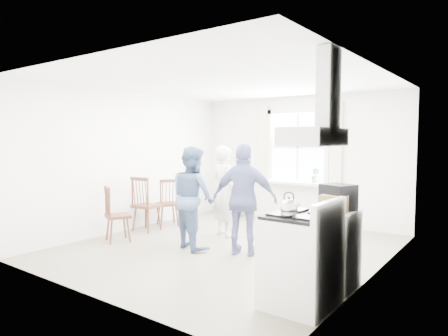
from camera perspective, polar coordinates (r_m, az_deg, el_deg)
room_shell at (r=6.26m, az=0.53°, el=0.31°), size 4.62×5.12×2.64m
window_assembly at (r=8.36m, az=10.41°, el=2.32°), size 1.88×0.24×1.70m
range_hood at (r=4.04m, az=13.33°, el=6.63°), size 0.45×0.76×0.94m
shelf_unit at (r=9.05m, az=1.98°, el=-4.24°), size 0.40×0.30×0.80m
gas_stove at (r=4.28m, az=10.98°, el=-12.66°), size 0.68×0.76×1.12m
kettle at (r=4.02m, az=9.23°, el=-5.66°), size 0.18×0.18×0.25m
low_cabinet at (r=4.89m, az=15.31°, el=-11.03°), size 0.50×0.55×0.90m
stereo_stack at (r=4.79m, az=15.99°, el=-4.03°), size 0.42×0.40×0.30m
cardboard_box at (r=4.67m, az=15.48°, el=-4.91°), size 0.31×0.23×0.19m
windsor_chair_a at (r=7.54m, az=-11.56°, el=-4.24°), size 0.48×0.47×1.03m
windsor_chair_b at (r=6.94m, az=-15.77°, el=-5.50°), size 0.53×0.53×0.94m
windsor_chair_c at (r=7.91m, az=-7.89°, el=-4.17°), size 0.54×0.55×0.95m
person_left at (r=7.06m, az=0.04°, el=-3.31°), size 0.76×0.76×1.60m
person_mid at (r=6.31m, az=-4.48°, el=-4.20°), size 0.99×0.99×1.61m
person_right at (r=5.92m, az=2.92°, el=-4.51°), size 1.24×1.24×1.66m
potted_plant at (r=8.12m, az=12.87°, el=-1.04°), size 0.17×0.17×0.30m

